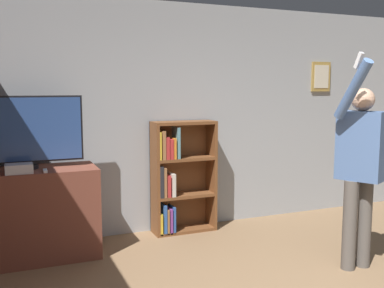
{
  "coord_description": "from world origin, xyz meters",
  "views": [
    {
      "loc": [
        -1.94,
        -2.06,
        1.71
      ],
      "look_at": [
        -0.35,
        1.78,
        1.19
      ],
      "focal_mm": 42.0,
      "sensor_mm": 36.0,
      "label": 1
    }
  ],
  "objects_px": {
    "game_console": "(19,169)",
    "person": "(360,161)",
    "bookshelf": "(177,178)",
    "television": "(26,131)"
  },
  "relations": [
    {
      "from": "game_console",
      "to": "person",
      "type": "xyz_separation_m",
      "value": [
        2.93,
        -1.24,
        0.07
      ]
    },
    {
      "from": "bookshelf",
      "to": "person",
      "type": "distance_m",
      "value": 2.09
    },
    {
      "from": "television",
      "to": "game_console",
      "type": "relative_size",
      "value": 4.45
    },
    {
      "from": "game_console",
      "to": "person",
      "type": "relative_size",
      "value": 0.12
    },
    {
      "from": "game_console",
      "to": "person",
      "type": "height_order",
      "value": "person"
    },
    {
      "from": "television",
      "to": "person",
      "type": "xyz_separation_m",
      "value": [
        2.85,
        -1.48,
        -0.25
      ]
    },
    {
      "from": "bookshelf",
      "to": "person",
      "type": "xyz_separation_m",
      "value": [
        1.19,
        -1.67,
        0.38
      ]
    },
    {
      "from": "television",
      "to": "game_console",
      "type": "bearing_deg",
      "value": -109.15
    },
    {
      "from": "television",
      "to": "game_console",
      "type": "height_order",
      "value": "television"
    },
    {
      "from": "television",
      "to": "person",
      "type": "height_order",
      "value": "person"
    }
  ]
}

